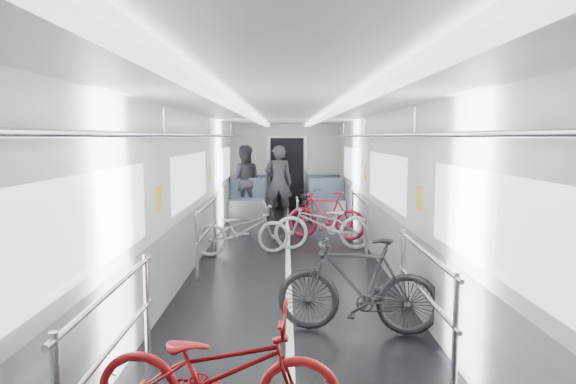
# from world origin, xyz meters

# --- Properties ---
(car_shell) EXTENTS (3.02, 14.01, 2.41)m
(car_shell) POSITION_xyz_m (0.00, 1.78, 1.13)
(car_shell) COLOR black
(car_shell) RESTS_ON ground
(bike_left_near) EXTENTS (1.72, 0.70, 0.88)m
(bike_left_near) POSITION_xyz_m (-0.50, -4.39, 0.44)
(bike_left_near) COLOR #A71418
(bike_left_near) RESTS_ON floor
(bike_left_far) EXTENTS (1.76, 0.99, 0.87)m
(bike_left_far) POSITION_xyz_m (-0.79, 1.00, 0.44)
(bike_left_far) COLOR #A6A6AA
(bike_left_far) RESTS_ON floor
(bike_right_near) EXTENTS (1.73, 0.74, 1.01)m
(bike_right_near) POSITION_xyz_m (0.71, -2.57, 0.50)
(bike_right_near) COLOR black
(bike_right_near) RESTS_ON floor
(bike_right_mid) EXTENTS (1.80, 0.65, 0.94)m
(bike_right_mid) POSITION_xyz_m (0.65, 1.39, 0.47)
(bike_right_mid) COLOR silver
(bike_right_mid) RESTS_ON floor
(bike_right_far) EXTENTS (1.66, 0.95, 0.96)m
(bike_right_far) POSITION_xyz_m (0.76, 2.35, 0.48)
(bike_right_far) COLOR maroon
(bike_right_far) RESTS_ON floor
(bike_aisle) EXTENTS (0.84, 1.61, 0.80)m
(bike_aisle) POSITION_xyz_m (0.46, 4.80, 0.40)
(bike_aisle) COLOR black
(bike_aisle) RESTS_ON floor
(person_standing) EXTENTS (0.68, 0.45, 1.83)m
(person_standing) POSITION_xyz_m (-0.22, 4.80, 0.91)
(person_standing) COLOR black
(person_standing) RESTS_ON floor
(person_seated) EXTENTS (0.90, 0.71, 1.82)m
(person_seated) POSITION_xyz_m (-1.11, 5.41, 0.91)
(person_seated) COLOR #302C34
(person_seated) RESTS_ON floor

